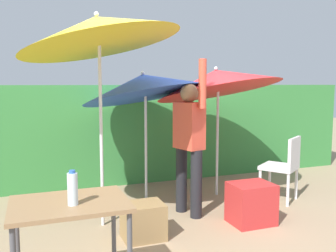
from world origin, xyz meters
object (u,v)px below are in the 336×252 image
Objects in this scene: umbrella_rainbow at (217,81)px; umbrella_orange at (144,85)px; chair_plastic at (284,164)px; folding_table at (70,215)px; person_vendor at (189,139)px; cooler_box at (251,203)px; bottle_water at (73,189)px; crate_cardboard at (143,221)px; umbrella_yellow at (98,31)px.

umbrella_rainbow reaches higher than umbrella_orange.
chair_plastic is at bearing -36.91° from umbrella_rainbow.
umbrella_orange is at bearing 61.55° from folding_table.
person_vendor is (0.33, -0.78, -0.64)m from umbrella_orange.
bottle_water is (-2.08, -1.02, 0.66)m from cooler_box.
crate_cardboard is at bearing 178.83° from cooler_box.
umbrella_rainbow is at bearing 83.79° from cooler_box.
bottle_water reaches higher than cooler_box.
chair_plastic is 2.11× the size of crate_cardboard.
person_vendor reaches higher than folding_table.
umbrella_yellow is at bearing 73.42° from bottle_water.
bottle_water reaches higher than chair_plastic.
umbrella_yellow reaches higher than umbrella_rainbow.
umbrella_rainbow reaches higher than cooler_box.
folding_table is 3.33× the size of bottle_water.
bottle_water is at bearing -135.99° from umbrella_rainbow.
umbrella_yellow is 2.99m from chair_plastic.
bottle_water is (-2.95, -1.57, 0.39)m from chair_plastic.
umbrella_orange reaches higher than chair_plastic.
umbrella_orange is 2.18m from chair_plastic.
person_vendor is (1.07, 0.01, -1.22)m from umbrella_yellow.
umbrella_orange is 2.47× the size of folding_table.
umbrella_yellow is 10.64× the size of bottle_water.
bottle_water is (0.02, -0.08, 0.21)m from folding_table.
person_vendor is 7.83× the size of bottle_water.
crate_cardboard is at bearing 52.70° from bottle_water.
cooler_box is (1.63, -0.51, -1.92)m from umbrella_yellow.
folding_table is at bearing -107.99° from umbrella_yellow.
cooler_box is (-0.87, -0.54, -0.28)m from chair_plastic.
umbrella_yellow reaches higher than chair_plastic.
folding_table reaches higher than crate_cardboard.
umbrella_yellow is at bearing 125.40° from crate_cardboard.
umbrella_orange is at bearing 46.72° from umbrella_yellow.
person_vendor is 2.15m from folding_table.
umbrella_orange is 2.07m from cooler_box.
umbrella_rainbow is at bearing 18.82° from umbrella_yellow.
crate_cardboard is (-0.40, -1.27, -1.39)m from umbrella_orange.
chair_plastic is at bearing 26.67° from folding_table.
folding_table is at bearing -136.44° from person_vendor.
cooler_box is at bearing -17.39° from umbrella_yellow.
bottle_water is at bearing -78.44° from folding_table.
chair_plastic is (1.75, -0.76, -1.07)m from umbrella_orange.
person_vendor is 1.48m from chair_plastic.
crate_cardboard is at bearing 50.00° from folding_table.
cooler_box is 1.13× the size of crate_cardboard.
crate_cardboard is at bearing -166.46° from chair_plastic.
cooler_box is 2.35m from folding_table.
cooler_box is (0.55, -0.52, -0.70)m from person_vendor.
crate_cardboard is (-1.40, -1.08, -1.45)m from umbrella_rainbow.
cooler_box is 1.28m from crate_cardboard.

